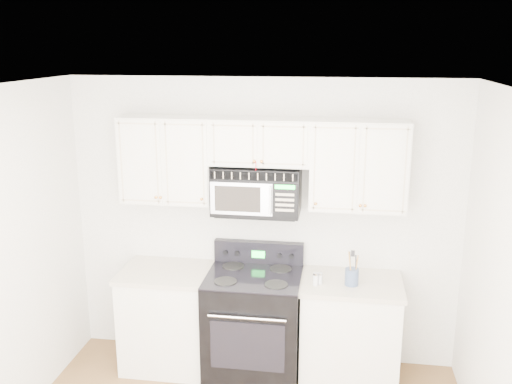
# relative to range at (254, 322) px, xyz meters

# --- Properties ---
(room) EXTENTS (3.51, 3.51, 2.61)m
(room) POSITION_rel_range_xyz_m (0.03, -1.41, 0.82)
(room) COLOR brown
(room) RESTS_ON ground
(base_cabinet_left) EXTENTS (0.86, 0.65, 0.92)m
(base_cabinet_left) POSITION_rel_range_xyz_m (-0.77, 0.03, -0.06)
(base_cabinet_left) COLOR silver
(base_cabinet_left) RESTS_ON ground
(base_cabinet_right) EXTENTS (0.86, 0.65, 0.92)m
(base_cabinet_right) POSITION_rel_range_xyz_m (0.83, 0.03, -0.06)
(base_cabinet_right) COLOR silver
(base_cabinet_right) RESTS_ON ground
(range) EXTENTS (0.82, 0.74, 1.13)m
(range) POSITION_rel_range_xyz_m (0.00, 0.00, 0.00)
(range) COLOR black
(range) RESTS_ON ground
(upper_cabinets) EXTENTS (2.44, 0.37, 0.75)m
(upper_cabinets) POSITION_rel_range_xyz_m (0.03, 0.18, 1.45)
(upper_cabinets) COLOR silver
(upper_cabinets) RESTS_ON ground
(microwave) EXTENTS (0.75, 0.42, 0.41)m
(microwave) POSITION_rel_range_xyz_m (0.00, 0.15, 1.17)
(microwave) COLOR black
(microwave) RESTS_ON ground
(utensil_crock) EXTENTS (0.11, 0.11, 0.31)m
(utensil_crock) POSITION_rel_range_xyz_m (0.83, -0.05, 0.51)
(utensil_crock) COLOR #3E4B73
(utensil_crock) RESTS_ON base_cabinet_right
(shaker_salt) EXTENTS (0.05, 0.05, 0.11)m
(shaker_salt) POSITION_rel_range_xyz_m (0.54, -0.10, 0.49)
(shaker_salt) COLOR silver
(shaker_salt) RESTS_ON base_cabinet_right
(shaker_pepper) EXTENTS (0.04, 0.04, 0.10)m
(shaker_pepper) POSITION_rel_range_xyz_m (0.57, -0.07, 0.49)
(shaker_pepper) COLOR silver
(shaker_pepper) RESTS_ON base_cabinet_right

